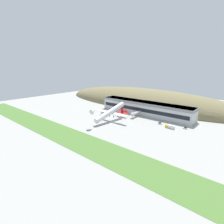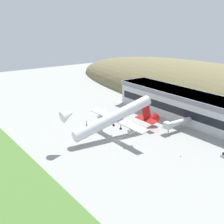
{
  "view_description": "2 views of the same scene",
  "coord_description": "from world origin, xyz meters",
  "px_view_note": "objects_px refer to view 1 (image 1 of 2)",
  "views": [
    {
      "loc": [
        102.34,
        -121.69,
        52.37
      ],
      "look_at": [
        -6.44,
        4.63,
        7.92
      ],
      "focal_mm": 28.0,
      "sensor_mm": 36.0,
      "label": 1
    },
    {
      "loc": [
        98.63,
        -74.06,
        51.86
      ],
      "look_at": [
        -8.92,
        2.35,
        10.14
      ],
      "focal_mm": 50.0,
      "sensor_mm": 36.0,
      "label": 2
    }
  ],
  "objects_px": {
    "jetway_0": "(136,113)",
    "service_car_1": "(160,123)",
    "cargo_airplane": "(111,112)",
    "traffic_cone_0": "(143,125)",
    "terminal_building": "(145,107)",
    "service_car_0": "(185,128)",
    "fuel_truck": "(170,127)"
  },
  "relations": [
    {
      "from": "jetway_0",
      "to": "cargo_airplane",
      "type": "relative_size",
      "value": 0.31
    },
    {
      "from": "service_car_1",
      "to": "traffic_cone_0",
      "type": "distance_m",
      "value": 16.93
    },
    {
      "from": "jetway_0",
      "to": "service_car_1",
      "type": "xyz_separation_m",
      "value": [
        30.07,
        -4.88,
        -3.32
      ]
    },
    {
      "from": "terminal_building",
      "to": "cargo_airplane",
      "type": "bearing_deg",
      "value": -104.97
    },
    {
      "from": "cargo_airplane",
      "to": "traffic_cone_0",
      "type": "bearing_deg",
      "value": 14.52
    },
    {
      "from": "jetway_0",
      "to": "terminal_building",
      "type": "bearing_deg",
      "value": 88.66
    },
    {
      "from": "cargo_airplane",
      "to": "service_car_0",
      "type": "xyz_separation_m",
      "value": [
        63.43,
        24.05,
        -8.0
      ]
    },
    {
      "from": "service_car_0",
      "to": "service_car_1",
      "type": "height_order",
      "value": "service_car_1"
    },
    {
      "from": "jetway_0",
      "to": "service_car_0",
      "type": "relative_size",
      "value": 4.36
    },
    {
      "from": "jetway_0",
      "to": "cargo_airplane",
      "type": "height_order",
      "value": "cargo_airplane"
    },
    {
      "from": "terminal_building",
      "to": "jetway_0",
      "type": "xyz_separation_m",
      "value": [
        -0.41,
        -17.44,
        -3.78
      ]
    },
    {
      "from": "jetway_0",
      "to": "cargo_airplane",
      "type": "distance_m",
      "value": 29.16
    },
    {
      "from": "jetway_0",
      "to": "traffic_cone_0",
      "type": "bearing_deg",
      "value": -42.78
    },
    {
      "from": "fuel_truck",
      "to": "cargo_airplane",
      "type": "bearing_deg",
      "value": -162.05
    },
    {
      "from": "jetway_0",
      "to": "service_car_1",
      "type": "bearing_deg",
      "value": -9.22
    },
    {
      "from": "service_car_0",
      "to": "service_car_1",
      "type": "bearing_deg",
      "value": -173.59
    },
    {
      "from": "cargo_airplane",
      "to": "terminal_building",
      "type": "bearing_deg",
      "value": 75.03
    },
    {
      "from": "service_car_0",
      "to": "traffic_cone_0",
      "type": "height_order",
      "value": "service_car_0"
    },
    {
      "from": "cargo_airplane",
      "to": "service_car_1",
      "type": "xyz_separation_m",
      "value": [
        41.4,
        21.58,
        -7.98
      ]
    },
    {
      "from": "service_car_0",
      "to": "fuel_truck",
      "type": "height_order",
      "value": "fuel_truck"
    },
    {
      "from": "jetway_0",
      "to": "traffic_cone_0",
      "type": "distance_m",
      "value": 27.32
    },
    {
      "from": "terminal_building",
      "to": "fuel_truck",
      "type": "distance_m",
      "value": 49.47
    },
    {
      "from": "service_car_1",
      "to": "fuel_truck",
      "type": "bearing_deg",
      "value": -21.32
    },
    {
      "from": "terminal_building",
      "to": "jetway_0",
      "type": "bearing_deg",
      "value": -91.34
    },
    {
      "from": "jetway_0",
      "to": "service_car_1",
      "type": "height_order",
      "value": "jetway_0"
    },
    {
      "from": "cargo_airplane",
      "to": "fuel_truck",
      "type": "height_order",
      "value": "cargo_airplane"
    },
    {
      "from": "jetway_0",
      "to": "fuel_truck",
      "type": "distance_m",
      "value": 42.63
    },
    {
      "from": "jetway_0",
      "to": "service_car_0",
      "type": "height_order",
      "value": "jetway_0"
    },
    {
      "from": "service_car_0",
      "to": "traffic_cone_0",
      "type": "xyz_separation_m",
      "value": [
        -32.23,
        -15.97,
        -0.37
      ]
    },
    {
      "from": "terminal_building",
      "to": "traffic_cone_0",
      "type": "distance_m",
      "value": 41.44
    },
    {
      "from": "service_car_0",
      "to": "service_car_1",
      "type": "xyz_separation_m",
      "value": [
        -22.02,
        -2.47,
        0.02
      ]
    },
    {
      "from": "cargo_airplane",
      "to": "service_car_0",
      "type": "bearing_deg",
      "value": 20.77
    }
  ]
}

